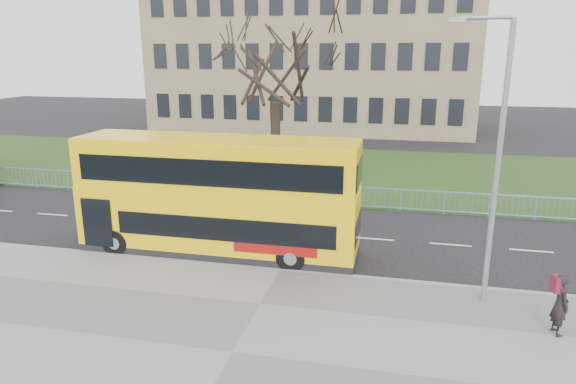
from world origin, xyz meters
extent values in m
plane|color=black|center=(0.00, 0.00, 0.00)|extent=(120.00, 120.00, 0.00)
cube|color=slate|center=(0.00, -6.75, 0.06)|extent=(80.00, 10.50, 0.12)
cube|color=gray|center=(0.00, -1.55, 0.07)|extent=(80.00, 0.20, 0.14)
cube|color=#233915|center=(0.00, 14.30, 0.04)|extent=(80.00, 15.40, 0.08)
cube|color=#7A684D|center=(-5.00, 35.00, 7.00)|extent=(30.00, 15.00, 14.00)
cube|color=yellow|center=(-2.67, -0.26, 1.32)|extent=(10.39, 2.49, 1.93)
cube|color=yellow|center=(-2.67, -0.26, 2.45)|extent=(10.39, 2.49, 0.33)
cube|color=yellow|center=(-2.67, -0.26, 3.49)|extent=(10.34, 2.44, 1.73)
cube|color=black|center=(-2.08, -1.50, 1.40)|extent=(8.01, 0.06, 0.84)
cube|color=black|center=(-2.67, -1.48, 3.40)|extent=(9.55, 0.06, 0.94)
cylinder|color=black|center=(-6.38, -1.37, 0.51)|extent=(1.03, 0.28, 1.03)
cylinder|color=black|center=(0.34, -1.38, 0.51)|extent=(1.03, 0.28, 1.03)
imported|color=black|center=(8.19, -4.02, 0.97)|extent=(0.53, 0.69, 1.70)
cylinder|color=gray|center=(6.55, -2.45, 4.20)|extent=(0.16, 0.16, 8.16)
cylinder|color=gray|center=(5.84, -2.44, 8.28)|extent=(1.43, 0.13, 0.10)
cube|color=gray|center=(5.12, -2.42, 8.23)|extent=(0.46, 0.19, 0.12)
camera|label=1|loc=(3.83, -17.55, 7.42)|focal=32.00mm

